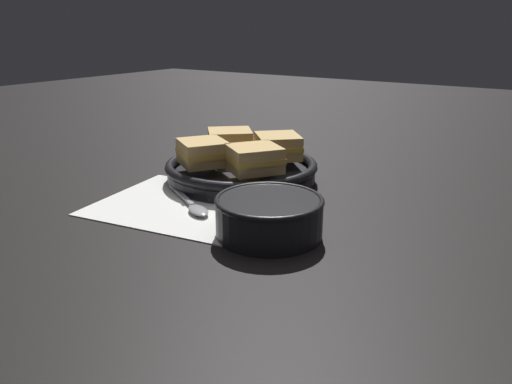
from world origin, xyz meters
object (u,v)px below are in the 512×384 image
sandwich_far_left (203,152)px  sandwich_far_right (254,159)px  soup_bowl (269,214)px  sandwich_near_left (278,146)px  sandwich_near_right (230,141)px  skillet (241,171)px  spoon (193,206)px

sandwich_far_left → sandwich_far_right: (0.11, 0.02, 0.00)m
soup_bowl → sandwich_near_left: (-0.14, 0.26, 0.03)m
soup_bowl → sandwich_near_left: bearing=119.0°
sandwich_near_right → sandwich_far_left: size_ratio=1.01×
sandwich_near_right → sandwich_far_right: bearing=-36.6°
soup_bowl → skillet: (-0.19, 0.20, -0.01)m
skillet → sandwich_near_right: (-0.06, 0.04, 0.04)m
spoon → skillet: (-0.03, 0.18, 0.01)m
sandwich_near_left → sandwich_near_right: 0.11m
sandwich_far_left → sandwich_near_right: bearing=98.4°
soup_bowl → sandwich_near_right: sandwich_near_right is taller
sandwich_far_left → sandwich_near_left: bearing=53.4°
soup_bowl → spoon: size_ratio=0.99×
soup_bowl → sandwich_near_right: (-0.25, 0.24, 0.03)m
spoon → soup_bowl: bearing=23.5°
soup_bowl → sandwich_far_right: (-0.13, 0.15, 0.03)m
spoon → sandwich_far_right: size_ratio=1.33×
skillet → spoon: bearing=-80.8°
soup_bowl → spoon: (-0.16, 0.02, -0.03)m
sandwich_near_right → sandwich_far_left: 0.11m
sandwich_near_right → sandwich_far_right: size_ratio=1.01×
sandwich_near_right → sandwich_far_right: 0.15m
skillet → soup_bowl: bearing=-46.0°
spoon → sandwich_far_right: (0.03, 0.13, 0.06)m
sandwich_near_left → sandwich_near_right: same height
soup_bowl → skillet: size_ratio=0.41×
sandwich_far_left → sandwich_far_right: bearing=8.4°
skillet → sandwich_near_left: 0.09m
sandwich_near_left → sandwich_far_right: bearing=-81.6°
spoon → sandwich_near_right: (-0.09, 0.22, 0.06)m
sandwich_near_left → skillet: bearing=-128.2°
soup_bowl → sandwich_far_left: size_ratio=1.32×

